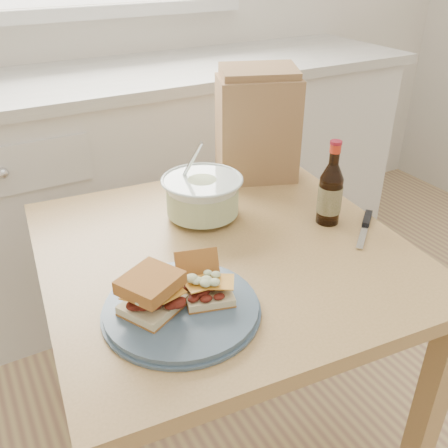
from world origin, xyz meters
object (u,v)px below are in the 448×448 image
dining_table (224,281)px  beer_bottle (330,193)px  plate (181,309)px  coleslaw_bowl (202,198)px  paper_bag (257,129)px

dining_table → beer_bottle: bearing=0.5°
plate → dining_table: bearing=41.8°
coleslaw_bowl → beer_bottle: beer_bottle is taller
beer_bottle → coleslaw_bowl: bearing=122.3°
beer_bottle → paper_bag: (-0.01, 0.34, 0.07)m
coleslaw_bowl → paper_bag: paper_bag is taller
dining_table → coleslaw_bowl: (0.03, 0.16, 0.16)m
dining_table → beer_bottle: size_ratio=4.15×
dining_table → paper_bag: 0.51m
coleslaw_bowl → beer_bottle: 0.34m
plate → coleslaw_bowl: size_ratio=1.43×
coleslaw_bowl → beer_bottle: size_ratio=0.96×
plate → coleslaw_bowl: coleslaw_bowl is taller
plate → paper_bag: size_ratio=1.00×
paper_bag → dining_table: bearing=-112.0°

